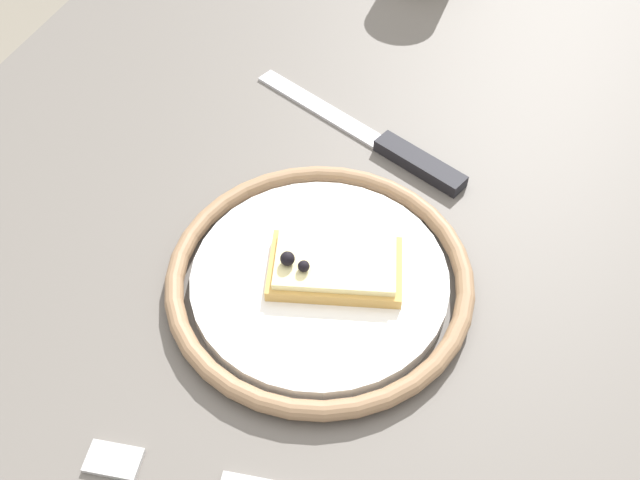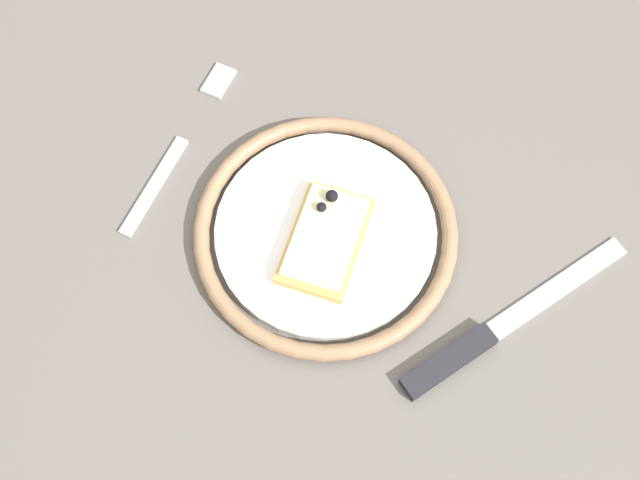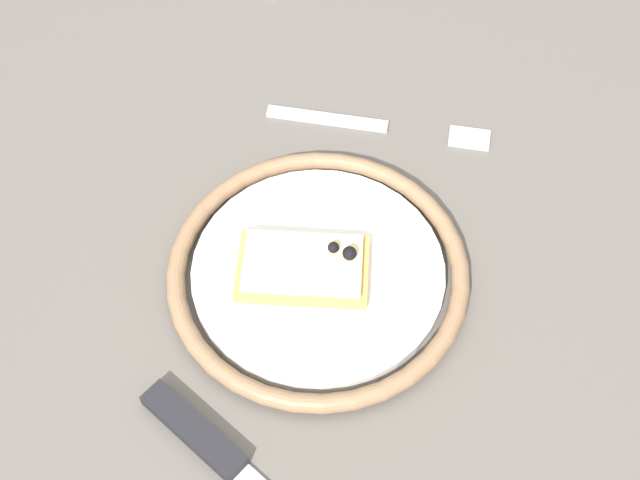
# 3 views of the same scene
# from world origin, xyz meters

# --- Properties ---
(dining_table) EXTENTS (1.10, 0.85, 0.71)m
(dining_table) POSITION_xyz_m (0.00, 0.00, 0.63)
(dining_table) COLOR #5B5651
(dining_table) RESTS_ON ground_plane
(plate) EXTENTS (0.24, 0.24, 0.02)m
(plate) POSITION_xyz_m (-0.01, 0.02, 0.72)
(plate) COLOR white
(plate) RESTS_ON dining_table
(pizza_slice_near) EXTENTS (0.09, 0.12, 0.03)m
(pizza_slice_near) POSITION_xyz_m (-0.00, 0.01, 0.73)
(pizza_slice_near) COLOR tan
(pizza_slice_near) RESTS_ON plate
(knife) EXTENTS (0.10, 0.23, 0.01)m
(knife) POSITION_xyz_m (0.16, 0.01, 0.71)
(knife) COLOR silver
(knife) RESTS_ON dining_table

